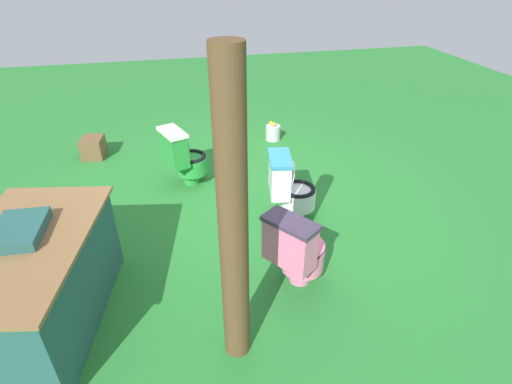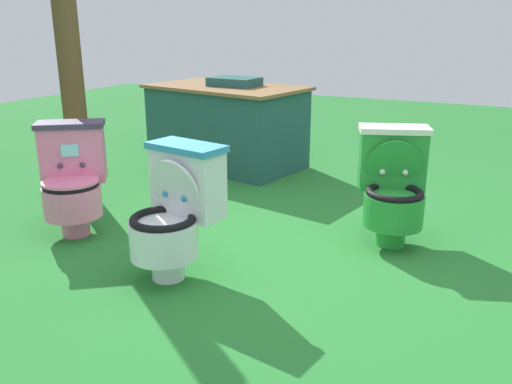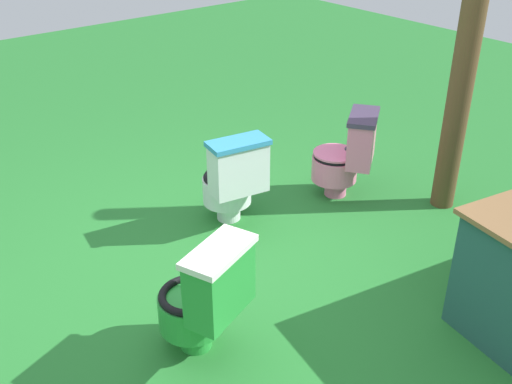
% 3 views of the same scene
% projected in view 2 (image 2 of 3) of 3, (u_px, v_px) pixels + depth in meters
% --- Properties ---
extents(ground, '(14.00, 14.00, 0.00)m').
position_uv_depth(ground, '(304.00, 262.00, 3.19)').
color(ground, '#26752D').
extents(toilet_green, '(0.55, 0.60, 0.73)m').
position_uv_depth(toilet_green, '(393.00, 185.00, 3.39)').
color(toilet_green, green).
rests_on(toilet_green, ground).
extents(toilet_pink, '(0.62, 0.63, 0.73)m').
position_uv_depth(toilet_pink, '(73.00, 178.00, 3.55)').
color(toilet_pink, pink).
rests_on(toilet_pink, ground).
extents(toilet_white, '(0.48, 0.55, 0.73)m').
position_uv_depth(toilet_white, '(175.00, 211.00, 2.93)').
color(toilet_white, white).
rests_on(toilet_white, ground).
extents(vendor_table, '(1.59, 1.12, 0.85)m').
position_uv_depth(vendor_table, '(227.00, 125.00, 5.21)').
color(vendor_table, '#23514C').
rests_on(vendor_table, ground).
extents(wooden_post, '(0.18, 0.18, 2.12)m').
position_uv_depth(wooden_post, '(70.00, 62.00, 4.07)').
color(wooden_post, brown).
rests_on(wooden_post, ground).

